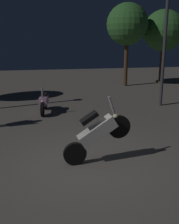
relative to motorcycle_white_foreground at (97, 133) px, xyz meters
The scene contains 6 objects.
ground_plane 0.77m from the motorcycle_white_foreground, 169.09° to the right, with size 40.00×40.00×0.00m, color #605951.
motorcycle_white_foreground is the anchor object (origin of this frame).
motorcycle_pink_parked_left 4.95m from the motorcycle_white_foreground, 103.55° to the left, with size 0.42×1.66×1.11m.
streetlamp_far 6.87m from the motorcycle_white_foreground, 51.60° to the left, with size 0.36×0.36×4.92m.
tree_left_bg 11.39m from the motorcycle_white_foreground, 68.53° to the left, with size 2.47×2.47×4.95m.
tree_right_bg 12.89m from the motorcycle_white_foreground, 58.36° to the left, with size 2.58×2.58×4.67m.
Camera 1 is at (-1.08, -5.84, 2.95)m, focal length 43.06 mm.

